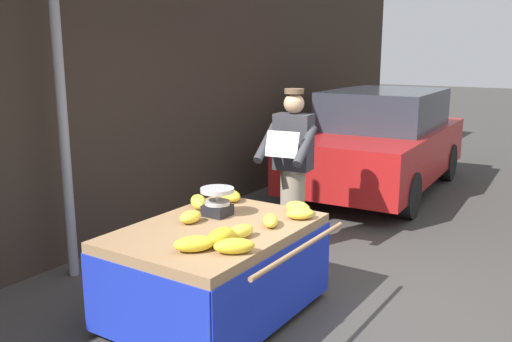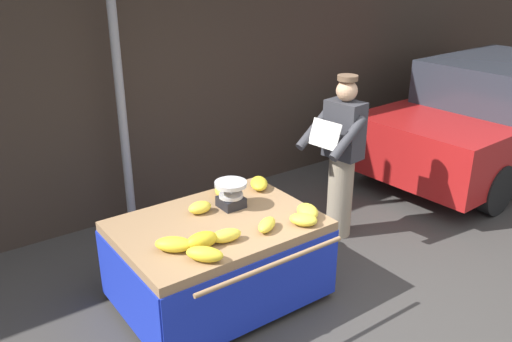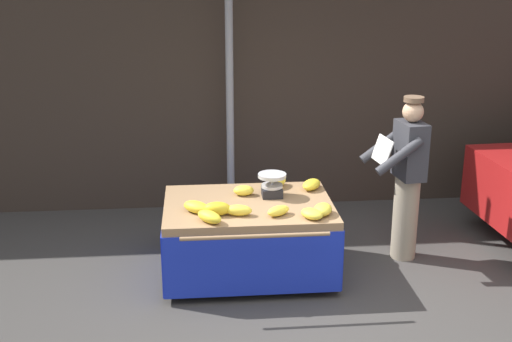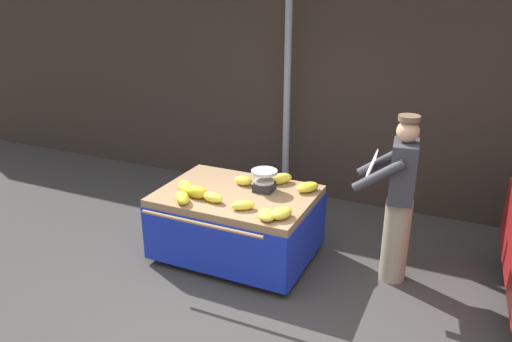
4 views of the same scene
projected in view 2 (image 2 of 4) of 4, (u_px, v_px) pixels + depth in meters
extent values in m
plane|color=#383533|center=(350.00, 342.00, 4.13)|extent=(60.00, 60.00, 0.00)
cube|color=#332821|center=(156.00, 61.00, 5.83)|extent=(16.00, 0.24, 3.40)
cylinder|color=gray|center=(118.00, 77.00, 5.21)|extent=(0.09, 0.09, 3.34)
cube|color=#93704C|center=(217.00, 226.00, 4.38)|extent=(1.62, 1.17, 0.08)
cylinder|color=black|center=(138.00, 295.00, 4.13)|extent=(0.05, 0.67, 0.67)
cylinder|color=#B7B7BC|center=(135.00, 297.00, 4.12)|extent=(0.01, 0.12, 0.12)
cylinder|color=black|center=(285.00, 240.00, 4.92)|extent=(0.05, 0.67, 0.67)
cylinder|color=#B7B7BC|center=(288.00, 239.00, 4.94)|extent=(0.01, 0.12, 0.12)
cylinder|color=#4C4742|center=(189.00, 241.00, 4.90)|extent=(0.05, 0.05, 0.67)
cube|color=#192DB2|center=(259.00, 295.00, 4.08)|extent=(1.62, 0.02, 0.60)
cube|color=#192DB2|center=(185.00, 234.00, 4.95)|extent=(1.62, 0.02, 0.60)
cube|color=#192DB2|center=(128.00, 295.00, 4.07)|extent=(0.02, 1.17, 0.60)
cube|color=#192DB2|center=(292.00, 234.00, 4.95)|extent=(0.02, 1.17, 0.60)
cylinder|color=#93704C|center=(273.00, 265.00, 3.80)|extent=(1.30, 0.04, 0.04)
cube|color=black|center=(231.00, 202.00, 4.61)|extent=(0.20, 0.20, 0.09)
cylinder|color=#B7B7BC|center=(231.00, 192.00, 4.57)|extent=(0.02, 0.02, 0.11)
cylinder|color=#B7B7BC|center=(231.00, 184.00, 4.55)|extent=(0.28, 0.28, 0.03)
cylinder|color=#B7B7BC|center=(231.00, 195.00, 4.59)|extent=(0.21, 0.21, 0.03)
ellipsoid|color=yellow|center=(259.00, 183.00, 4.97)|extent=(0.28, 0.31, 0.10)
ellipsoid|color=yellow|center=(200.00, 207.00, 4.50)|extent=(0.21, 0.14, 0.10)
ellipsoid|color=yellow|center=(226.00, 236.00, 4.05)|extent=(0.27, 0.16, 0.10)
ellipsoid|color=yellow|center=(205.00, 254.00, 3.80)|extent=(0.28, 0.30, 0.11)
ellipsoid|color=yellow|center=(222.00, 188.00, 4.85)|extent=(0.28, 0.30, 0.12)
ellipsoid|color=yellow|center=(174.00, 244.00, 3.93)|extent=(0.31, 0.30, 0.11)
ellipsoid|color=yellow|center=(307.00, 211.00, 4.43)|extent=(0.24, 0.29, 0.10)
ellipsoid|color=yellow|center=(303.00, 220.00, 4.31)|extent=(0.27, 0.28, 0.09)
ellipsoid|color=gold|center=(202.00, 240.00, 3.96)|extent=(0.26, 0.15, 0.13)
ellipsoid|color=yellow|center=(267.00, 225.00, 4.22)|extent=(0.26, 0.23, 0.09)
cylinder|color=gray|center=(340.00, 196.00, 5.56)|extent=(0.26, 0.26, 0.88)
cube|color=#333338|center=(344.00, 130.00, 5.29)|extent=(0.28, 0.41, 0.58)
sphere|color=tan|center=(347.00, 91.00, 5.14)|extent=(0.21, 0.21, 0.21)
cylinder|color=brown|center=(348.00, 78.00, 5.09)|extent=(0.20, 0.20, 0.05)
cylinder|color=#333338|center=(348.00, 138.00, 5.01)|extent=(0.49, 0.15, 0.37)
cylinder|color=#333338|center=(314.00, 128.00, 5.29)|extent=(0.49, 0.15, 0.37)
cube|color=silver|center=(325.00, 134.00, 5.09)|extent=(0.13, 0.35, 0.25)
cube|color=#A51919|center=(490.00, 128.00, 7.23)|extent=(3.99, 1.92, 0.70)
cube|color=#2D333D|center=(504.00, 80.00, 7.07)|extent=(2.11, 1.61, 0.56)
cylinder|color=black|center=(495.00, 189.00, 6.07)|extent=(0.61, 0.21, 0.60)
cylinder|color=black|center=(385.00, 152.00, 7.20)|extent=(0.61, 0.21, 0.60)
cylinder|color=black|center=(480.00, 120.00, 8.61)|extent=(0.61, 0.21, 0.60)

